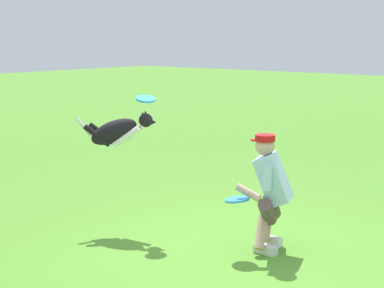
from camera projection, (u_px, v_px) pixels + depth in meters
name	position (u px, v px, depth m)	size (l,w,h in m)	color
ground_plane	(234.00, 252.00, 6.46)	(60.00, 60.00, 0.00)	#528F2D
person	(270.00, 189.00, 6.42)	(0.53, 0.68, 1.29)	silver
dog	(118.00, 131.00, 7.19)	(0.95, 0.56, 0.51)	black
frisbee_flying	(146.00, 99.00, 7.03)	(0.24, 0.24, 0.02)	#2389F0
frisbee_held	(237.00, 200.00, 6.31)	(0.27, 0.27, 0.02)	#2F8AEB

